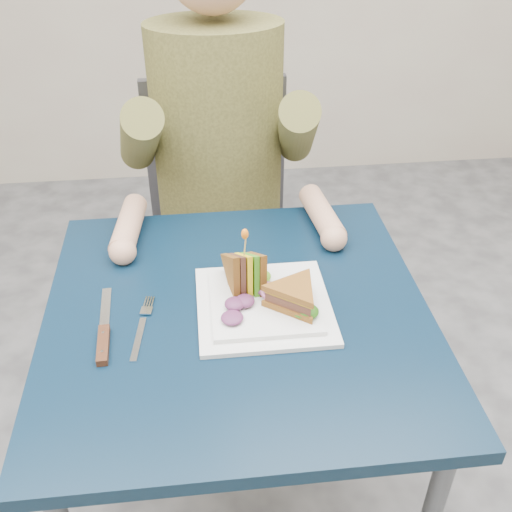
{
  "coord_description": "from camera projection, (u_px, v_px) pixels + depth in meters",
  "views": [
    {
      "loc": [
        -0.06,
        -0.89,
        1.49
      ],
      "look_at": [
        0.04,
        0.05,
        0.82
      ],
      "focal_mm": 42.0,
      "sensor_mm": 36.0,
      "label": 1
    }
  ],
  "objects": [
    {
      "name": "sandwich_flat",
      "position": [
        294.0,
        296.0,
        1.14
      ],
      "size": [
        0.18,
        0.18,
        0.05
      ],
      "color": "brown",
      "rests_on": "plate"
    },
    {
      "name": "table",
      "position": [
        238.0,
        339.0,
        1.22
      ],
      "size": [
        0.75,
        0.75,
        0.73
      ],
      "color": "black",
      "rests_on": "ground"
    },
    {
      "name": "knife",
      "position": [
        104.0,
        338.0,
        1.1
      ],
      "size": [
        0.03,
        0.22,
        0.02
      ],
      "color": "silver",
      "rests_on": "table"
    },
    {
      "name": "onion_ring",
      "position": [
        271.0,
        292.0,
        1.16
      ],
      "size": [
        0.04,
        0.04,
        0.02
      ],
      "primitive_type": "torus",
      "rotation": [
        0.44,
        0.0,
        0.0
      ],
      "color": "#9E4C7A",
      "rests_on": "plate"
    },
    {
      "name": "fork",
      "position": [
        141.0,
        329.0,
        1.12
      ],
      "size": [
        0.04,
        0.18,
        0.01
      ],
      "color": "silver",
      "rests_on": "table"
    },
    {
      "name": "sandwich_upright",
      "position": [
        245.0,
        273.0,
        1.18
      ],
      "size": [
        0.09,
        0.15,
        0.15
      ],
      "color": "brown",
      "rests_on": "plate"
    },
    {
      "name": "lettuce_spill",
      "position": [
        266.0,
        292.0,
        1.17
      ],
      "size": [
        0.15,
        0.13,
        0.02
      ],
      "primitive_type": null,
      "color": "#337A14",
      "rests_on": "plate"
    },
    {
      "name": "chair",
      "position": [
        220.0,
        214.0,
        1.83
      ],
      "size": [
        0.42,
        0.4,
        0.93
      ],
      "color": "#47474C",
      "rests_on": "ground"
    },
    {
      "name": "toothpick_frill",
      "position": [
        245.0,
        234.0,
        1.13
      ],
      "size": [
        0.01,
        0.01,
        0.02
      ],
      "primitive_type": "ellipsoid",
      "color": "orange",
      "rests_on": "sandwich_upright"
    },
    {
      "name": "plate",
      "position": [
        264.0,
        304.0,
        1.17
      ],
      "size": [
        0.26,
        0.26,
        0.02
      ],
      "color": "white",
      "rests_on": "table"
    },
    {
      "name": "toothpick",
      "position": [
        245.0,
        246.0,
        1.14
      ],
      "size": [
        0.01,
        0.01,
        0.06
      ],
      "primitive_type": "cylinder",
      "rotation": [
        0.14,
        0.07,
        0.0
      ],
      "color": "tan",
      "rests_on": "sandwich_upright"
    },
    {
      "name": "diner",
      "position": [
        217.0,
        111.0,
        1.52
      ],
      "size": [
        0.54,
        0.59,
        0.74
      ],
      "color": "#4D4B23",
      "rests_on": "chair"
    }
  ]
}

